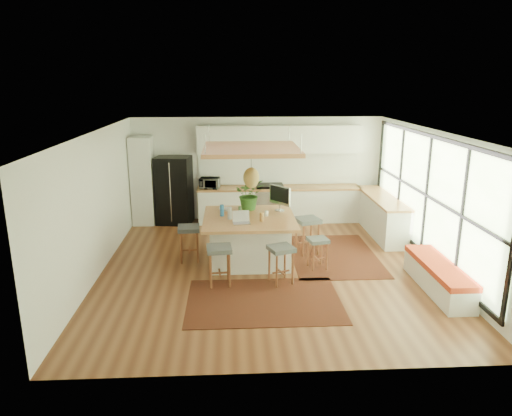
{
  "coord_description": "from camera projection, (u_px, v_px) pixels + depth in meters",
  "views": [
    {
      "loc": [
        -0.7,
        -8.75,
        3.64
      ],
      "look_at": [
        -0.2,
        0.5,
        1.1
      ],
      "focal_mm": 33.08,
      "sensor_mm": 36.0,
      "label": 1
    }
  ],
  "objects": [
    {
      "name": "island_bottle_0",
      "position": [
        222.0,
        212.0,
        9.62
      ],
      "size": [
        0.07,
        0.07,
        0.19
      ],
      "primitive_type": "cylinder",
      "color": "#2D72B6",
      "rests_on": "island"
    },
    {
      "name": "wall_front",
      "position": [
        290.0,
        275.0,
        5.69
      ],
      "size": [
        6.5,
        0.0,
        6.5
      ],
      "primitive_type": "plane",
      "rotation": [
        -1.57,
        0.0,
        0.0
      ],
      "color": "white",
      "rests_on": "ground"
    },
    {
      "name": "ceiling",
      "position": [
        268.0,
        132.0,
        8.71
      ],
      "size": [
        7.0,
        7.0,
        0.0
      ],
      "primitive_type": "plane",
      "rotation": [
        3.14,
        0.0,
        0.0
      ],
      "color": "white",
      "rests_on": "ground"
    },
    {
      "name": "right_counter_top",
      "position": [
        383.0,
        198.0,
        11.26
      ],
      "size": [
        0.64,
        2.54,
        0.05
      ],
      "primitive_type": "cube",
      "color": "#A3653A",
      "rests_on": "right_counter_base"
    },
    {
      "name": "stool_left_side",
      "position": [
        189.0,
        244.0,
        9.7
      ],
      "size": [
        0.47,
        0.47,
        0.74
      ],
      "primitive_type": null,
      "rotation": [
        0.0,
        0.0,
        -1.49
      ],
      "color": "#424749",
      "rests_on": "floor"
    },
    {
      "name": "fridge",
      "position": [
        174.0,
        188.0,
        12.11
      ],
      "size": [
        0.96,
        0.8,
        1.75
      ],
      "primitive_type": null,
      "rotation": [
        0.0,
        0.0,
        -0.15
      ],
      "color": "black",
      "rests_on": "floor"
    },
    {
      "name": "back_counter_base",
      "position": [
        279.0,
        205.0,
        12.4
      ],
      "size": [
        4.2,
        0.6,
        0.88
      ],
      "primitive_type": "cube",
      "color": "silver",
      "rests_on": "floor"
    },
    {
      "name": "pantry",
      "position": [
        143.0,
        181.0,
        12.03
      ],
      "size": [
        0.55,
        0.6,
        2.25
      ],
      "primitive_type": "cube",
      "color": "silver",
      "rests_on": "floor"
    },
    {
      "name": "ceiling_panel",
      "position": [
        251.0,
        163.0,
        9.25
      ],
      "size": [
        1.86,
        1.86,
        0.8
      ],
      "primitive_type": null,
      "color": "#A3653A",
      "rests_on": "ceiling"
    },
    {
      "name": "stool_near_right",
      "position": [
        281.0,
        265.0,
        8.62
      ],
      "size": [
        0.54,
        0.54,
        0.71
      ],
      "primitive_type": null,
      "rotation": [
        0.0,
        0.0,
        0.35
      ],
      "color": "#424749",
      "rests_on": "floor"
    },
    {
      "name": "stool_right_back",
      "position": [
        307.0,
        237.0,
        10.11
      ],
      "size": [
        0.58,
        0.58,
        0.79
      ],
      "primitive_type": null,
      "rotation": [
        0.0,
        0.0,
        1.86
      ],
      "color": "#424749",
      "rests_on": "floor"
    },
    {
      "name": "stool_right_front",
      "position": [
        318.0,
        251.0,
        9.3
      ],
      "size": [
        0.44,
        0.44,
        0.63
      ],
      "primitive_type": null,
      "rotation": [
        0.0,
        0.0,
        1.77
      ],
      "color": "#424749",
      "rests_on": "floor"
    },
    {
      "name": "island_bottle_2",
      "position": [
        262.0,
        216.0,
        9.28
      ],
      "size": [
        0.07,
        0.07,
        0.19
      ],
      "primitive_type": "cylinder",
      "color": "#AB7339",
      "rests_on": "island"
    },
    {
      "name": "window_wall",
      "position": [
        432.0,
        197.0,
        9.22
      ],
      "size": [
        0.1,
        6.2,
        2.6
      ],
      "primitive_type": null,
      "color": "black",
      "rests_on": "wall_right"
    },
    {
      "name": "island_bowl",
      "position": [
        225.0,
        209.0,
        10.03
      ],
      "size": [
        0.26,
        0.26,
        0.06
      ],
      "primitive_type": "imported",
      "rotation": [
        0.0,
        0.0,
        0.11
      ],
      "color": "white",
      "rests_on": "island"
    },
    {
      "name": "island_plant",
      "position": [
        250.0,
        197.0,
        10.07
      ],
      "size": [
        0.68,
        0.74,
        0.53
      ],
      "primitive_type": "imported",
      "rotation": [
        0.0,
        0.0,
        0.1
      ],
      "color": "#1E4C19",
      "rests_on": "island"
    },
    {
      "name": "wall_left",
      "position": [
        96.0,
        205.0,
        8.9
      ],
      "size": [
        0.0,
        7.0,
        7.0
      ],
      "primitive_type": "plane",
      "rotation": [
        1.57,
        0.0,
        1.57
      ],
      "color": "white",
      "rests_on": "ground"
    },
    {
      "name": "backsplash",
      "position": [
        278.0,
        169.0,
        12.45
      ],
      "size": [
        4.2,
        0.02,
        0.8
      ],
      "primitive_type": "cube",
      "color": "white",
      "rests_on": "wall_back"
    },
    {
      "name": "rug_near",
      "position": [
        264.0,
        301.0,
        7.99
      ],
      "size": [
        2.6,
        1.8,
        0.01
      ],
      "primitive_type": "cube",
      "color": "black",
      "rests_on": "floor"
    },
    {
      "name": "upper_cabinets",
      "position": [
        279.0,
        139.0,
        12.08
      ],
      "size": [
        4.2,
        0.34,
        0.7
      ],
      "primitive_type": "cube",
      "color": "silver",
      "rests_on": "wall_back"
    },
    {
      "name": "floor",
      "position": [
        267.0,
        267.0,
        9.42
      ],
      "size": [
        7.0,
        7.0,
        0.0
      ],
      "primitive_type": "plane",
      "color": "#5C2F1A",
      "rests_on": "ground"
    },
    {
      "name": "island",
      "position": [
        249.0,
        239.0,
        9.7
      ],
      "size": [
        1.85,
        1.85,
        0.93
      ],
      "primitive_type": null,
      "color": "#A3653A",
      "rests_on": "floor"
    },
    {
      "name": "island_bottle_1",
      "position": [
        229.0,
        215.0,
        9.39
      ],
      "size": [
        0.07,
        0.07,
        0.19
      ],
      "primitive_type": "cylinder",
      "color": "silver",
      "rests_on": "island"
    },
    {
      "name": "window_bench",
      "position": [
        438.0,
        277.0,
        8.35
      ],
      "size": [
        0.52,
        2.0,
        0.5
      ],
      "primitive_type": null,
      "color": "silver",
      "rests_on": "floor"
    },
    {
      "name": "island_bottle_3",
      "position": [
        266.0,
        212.0,
        9.62
      ],
      "size": [
        0.07,
        0.07,
        0.19
      ],
      "primitive_type": "cylinder",
      "color": "white",
      "rests_on": "island"
    },
    {
      "name": "stool_near_left",
      "position": [
        220.0,
        266.0,
        8.54
      ],
      "size": [
        0.47,
        0.47,
        0.74
      ],
      "primitive_type": null,
      "rotation": [
        0.0,
        0.0,
        0.08
      ],
      "color": "#424749",
      "rests_on": "floor"
    },
    {
      "name": "wall_back",
      "position": [
        257.0,
        169.0,
        12.44
      ],
      "size": [
        6.5,
        0.0,
        6.5
      ],
      "primitive_type": "plane",
      "rotation": [
        1.57,
        0.0,
        0.0
      ],
      "color": "white",
      "rests_on": "ground"
    },
    {
      "name": "island_bottle_4",
      "position": [
        239.0,
        209.0,
        9.79
      ],
      "size": [
        0.07,
        0.07,
        0.19
      ],
      "primitive_type": "cylinder",
      "color": "#457346",
      "rests_on": "island"
    },
    {
      "name": "back_counter_top",
      "position": [
        279.0,
        188.0,
        12.28
      ],
      "size": [
        4.24,
        0.64,
        0.05
      ],
      "primitive_type": "cube",
      "color": "#A3653A",
      "rests_on": "back_counter_base"
    },
    {
      "name": "microwave",
      "position": [
        210.0,
        182.0,
        12.08
      ],
      "size": [
        0.53,
        0.35,
        0.34
      ],
      "primitive_type": "imported",
      "rotation": [
        0.0,
        0.0,
        -0.16
      ],
      "color": "#A5A5AA",
      "rests_on": "back_counter_top"
    },
    {
      "name": "rug_right",
      "position": [
        333.0,
        255.0,
        10.07
      ],
      "size": [
        1.8,
        2.6,
        0.01
      ],
      "primitive_type": "cube",
      "color": "black",
      "rests_on": "floor"
    },
    {
      "name": "right_counter_base",
      "position": [
        382.0,
        216.0,
        11.38
      ],
      "size": [
        0.6,
        2.5,
        0.88
      ],
      "primitive_type": "cube",
      "color": "silver",
      "rests_on": "floor"
    },
    {
      "name": "wall_right",
      "position": [
        433.0,
        200.0,
        9.23
      ],
      "size": [
        0.0,
        7.0,
        7.0
      ],
      "primitive_type": "plane",
      "rotation": [
        1.57,
        0.0,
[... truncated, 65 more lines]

